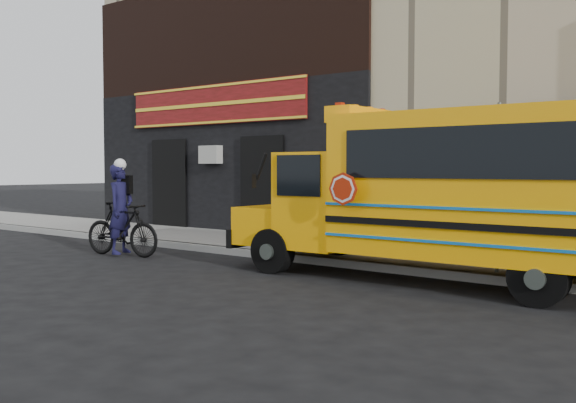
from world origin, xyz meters
The scene contains 8 objects.
ground centered at (0.00, 0.00, 0.00)m, with size 120.00×120.00×0.00m, color black.
curb centered at (0.00, 2.60, 0.07)m, with size 40.00×0.20×0.15m, color #9A9A95.
sidewalk centered at (0.00, 4.10, 0.07)m, with size 40.00×3.00×0.15m, color slate.
building centered at (-0.04, 10.45, 6.13)m, with size 20.00×10.70×12.00m.
school_bus centered at (3.33, 2.20, 1.51)m, with size 6.91×2.45×2.92m.
sign_pole centered at (3.95, 2.89, 1.64)m, with size 0.06×0.26×2.95m.
bicycle centered at (-3.44, 1.00, 0.58)m, with size 0.55×1.93×1.16m, color black.
cyclist centered at (-3.48, 1.01, 0.96)m, with size 0.70×0.46×1.92m, color black.
Camera 1 is at (7.67, -7.59, 1.88)m, focal length 40.00 mm.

